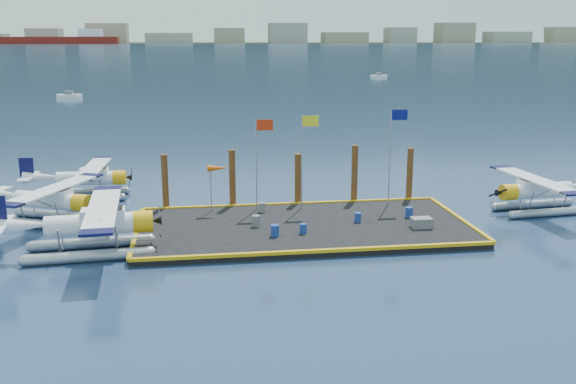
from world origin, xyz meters
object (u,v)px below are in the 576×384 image
crate (421,223)px  flagpole_yellow (305,148)px  seaplane_c (90,180)px  piling_4 (410,176)px  seaplane_a (96,227)px  flagpole_blue (393,143)px  flagpole_red (259,150)px  drum_1 (303,229)px  piling_1 (232,180)px  piling_3 (354,176)px  seaplane_d (538,193)px  seaplane_b (50,203)px  windsock (218,169)px  drum_0 (256,221)px  drum_3 (275,231)px  drum_2 (358,217)px  drum_5 (262,207)px  piling_0 (165,184)px  drum_4 (409,212)px  piling_2 (298,181)px

crate → flagpole_yellow: size_ratio=0.20×
seaplane_c → piling_4: (22.68, -4.84, 0.65)m
seaplane_a → seaplane_c: 13.12m
flagpole_blue → piling_4: bearing=41.6°
flagpole_red → drum_1: bearing=-70.4°
piling_1 → piling_3: size_ratio=0.98×
seaplane_c → seaplane_d: size_ratio=0.97×
seaplane_b → windsock: (10.56, 0.14, 1.83)m
seaplane_b → seaplane_d: size_ratio=0.97×
seaplane_d → seaplane_c: bearing=69.5°
drum_0 → drum_1: (2.59, -1.80, -0.05)m
seaplane_d → piling_3: size_ratio=2.09×
seaplane_c → drum_3: size_ratio=13.00×
crate → drum_2: bearing=153.7°
drum_5 → piling_0: piling_0 is taller
seaplane_a → windsock: bearing=129.7°
drum_1 → piling_0: size_ratio=0.15×
seaplane_a → drum_4: seaplane_a is taller
drum_1 → crate: crate is taller
piling_0 → piling_2: piling_0 is taller
drum_5 → flagpole_yellow: flagpole_yellow is taller
flagpole_red → piling_0: (-6.21, 1.60, -2.40)m
flagpole_red → windsock: size_ratio=1.92×
flagpole_blue → drum_0: bearing=-158.7°
drum_1 → flagpole_yellow: 6.82m
flagpole_red → windsock: 2.97m
drum_4 → drum_5: bearing=164.2°
seaplane_c → windsock: size_ratio=2.79×
flagpole_red → piling_0: 6.84m
seaplane_a → piling_2: bearing=119.4°
drum_1 → piling_2: 7.30m
piling_3 → flagpole_blue: bearing=-36.1°
drum_3 → drum_5: bearing=92.1°
windsock → piling_2: bearing=16.1°
flagpole_yellow → seaplane_d: bearing=-7.2°
seaplane_d → drum_3: size_ratio=13.40×
seaplane_c → drum_2: 20.33m
drum_2 → piling_1: piling_1 is taller
crate → piling_4: size_ratio=0.30×
drum_1 → piling_0: bearing=138.8°
drum_0 → flagpole_yellow: (3.61, 3.75, 3.77)m
seaplane_a → seaplane_b: seaplane_a is taller
piling_3 → piling_4: (4.00, 0.00, -0.15)m
seaplane_a → windsock: seaplane_a is taller
drum_4 → drum_5: (-9.14, 2.58, -0.02)m
crate → piling_3: (-2.43, 7.01, 1.45)m
seaplane_b → drum_1: bearing=94.7°
flagpole_yellow → piling_2: flagpole_yellow is taller
seaplane_b → flagpole_yellow: flagpole_yellow is taller
flagpole_yellow → crate: bearing=-41.0°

